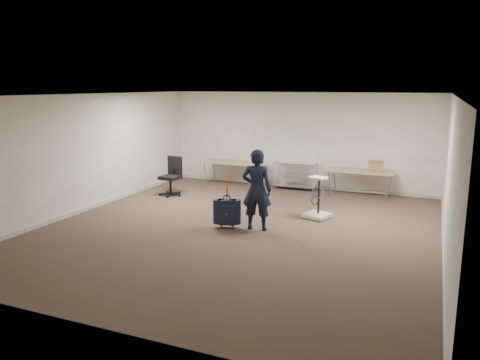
% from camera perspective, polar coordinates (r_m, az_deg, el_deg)
% --- Properties ---
extents(ground, '(9.00, 9.00, 0.00)m').
position_cam_1_polar(ground, '(10.00, -0.10, -5.95)').
color(ground, '#433328').
rests_on(ground, ground).
extents(room_shell, '(8.00, 9.00, 9.00)m').
position_cam_1_polar(room_shell, '(11.22, 2.65, -3.75)').
color(room_shell, beige).
rests_on(room_shell, ground).
extents(folding_table_left, '(1.80, 0.75, 0.73)m').
position_cam_1_polar(folding_table_left, '(14.11, -0.97, 2.03)').
color(folding_table_left, '#937D5A').
rests_on(folding_table_left, ground).
extents(folding_table_right, '(1.80, 0.75, 0.73)m').
position_cam_1_polar(folding_table_right, '(13.07, 14.46, 0.91)').
color(folding_table_right, '#937D5A').
rests_on(folding_table_right, ground).
extents(wire_shelf, '(1.22, 0.47, 0.80)m').
position_cam_1_polar(wire_shelf, '(13.75, 6.72, 0.70)').
color(wire_shelf, silver).
rests_on(wire_shelf, ground).
extents(person, '(0.68, 0.50, 1.72)m').
position_cam_1_polar(person, '(9.74, 2.06, -1.20)').
color(person, black).
rests_on(person, ground).
extents(suitcase, '(0.43, 0.33, 1.04)m').
position_cam_1_polar(suitcase, '(9.96, -1.61, -3.91)').
color(suitcase, '#151C31').
rests_on(suitcase, ground).
extents(office_chair, '(0.65, 0.65, 1.07)m').
position_cam_1_polar(office_chair, '(13.06, -8.36, -0.44)').
color(office_chair, black).
rests_on(office_chair, ground).
extents(equipment_cart, '(0.67, 0.67, 0.96)m').
position_cam_1_polar(equipment_cart, '(10.85, 9.39, -3.31)').
color(equipment_cart, beige).
rests_on(equipment_cart, ground).
extents(cardboard_box, '(0.43, 0.34, 0.29)m').
position_cam_1_polar(cardboard_box, '(12.92, 16.20, 1.59)').
color(cardboard_box, '#9C7548').
rests_on(cardboard_box, folding_table_right).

